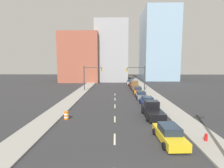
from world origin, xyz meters
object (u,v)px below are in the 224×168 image
Objects in this scene: pickup_truck_black at (153,111)px; traffic_signal_right at (139,75)px; pickup_truck_brown at (135,86)px; sedan_tan at (130,82)px; traffic_signal_left at (89,75)px; sedan_gray at (141,95)px; sedan_blue at (147,101)px; sedan_red at (132,84)px; traffic_barrel at (66,115)px; fire_hydrant at (206,138)px; sedan_yellow at (169,134)px; sedan_orange at (138,91)px.

traffic_signal_right is at bearing 85.74° from pickup_truck_black.
traffic_signal_right is 3.65m from pickup_truck_brown.
traffic_signal_left is at bearing -126.80° from sedan_tan.
traffic_signal_left is 1.39× the size of sedan_gray.
sedan_blue is 23.16m from sedan_red.
traffic_signal_left reaches higher than traffic_barrel.
sedan_gray is at bearing 90.94° from sedan_blue.
sedan_yellow is (-3.14, 0.14, 0.26)m from fire_hydrant.
pickup_truck_brown reaches higher than pickup_truck_black.
sedan_tan is at bearing 95.11° from traffic_signal_right.
traffic_signal_right reaches higher than pickup_truck_brown.
sedan_yellow is at bearing -90.82° from sedan_gray.
sedan_yellow is 0.91× the size of pickup_truck_brown.
sedan_red is at bearing 90.17° from sedan_gray.
fire_hydrant is 0.19× the size of sedan_gray.
traffic_signal_right is 6.55× the size of traffic_barrel.
traffic_barrel is at bearing -117.62° from sedan_orange.
pickup_truck_black reaches higher than sedan_red.
traffic_signal_left is at bearing -147.73° from sedan_red.
traffic_signal_right is 21.75m from pickup_truck_black.
sedan_red is (-0.06, 6.23, -0.21)m from pickup_truck_brown.
traffic_signal_left is 17.89m from sedan_tan.
sedan_red is (-0.92, 7.85, -3.37)m from traffic_signal_right.
traffic_signal_right is 29.06m from fire_hydrant.
fire_hydrant is 0.17× the size of sedan_yellow.
sedan_gray is (-0.18, 5.82, -0.02)m from sedan_blue.
sedan_red is at bearing 94.41° from fire_hydrant.
traffic_signal_right is 5.41m from sedan_orange.
sedan_yellow is at bearing -91.62° from pickup_truck_brown.
fire_hydrant is (14.33, -28.77, -3.65)m from traffic_signal_left.
sedan_orange is 12.01m from sedan_red.
traffic_signal_right is 25.87m from traffic_barrel.
fire_hydrant is 30.52m from pickup_truck_brown.
pickup_truck_brown reaches higher than sedan_orange.
pickup_truck_black is 1.12× the size of sedan_tan.
sedan_gray is (0.27, 11.99, -0.17)m from pickup_truck_black.
traffic_signal_left reaches higher than fire_hydrant.
traffic_barrel reaches higher than fire_hydrant.
pickup_truck_black reaches higher than sedan_tan.
sedan_tan is at bearing 94.22° from fire_hydrant.
sedan_tan is (-0.30, 23.02, 0.07)m from sedan_gray.
sedan_yellow is 24.48m from sedan_orange.
traffic_signal_left is 6.55× the size of traffic_barrel.
sedan_red is at bearing 86.88° from sedan_yellow.
sedan_blue is 0.99× the size of sedan_orange.
fire_hydrant is at bearing -68.16° from pickup_truck_black.
sedan_blue is (11.70, -15.31, -3.40)m from traffic_signal_left.
sedan_yellow is 19.15m from sedan_gray.
sedan_orange is 5.79m from pickup_truck_brown.
fire_hydrant is 0.17× the size of sedan_tan.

